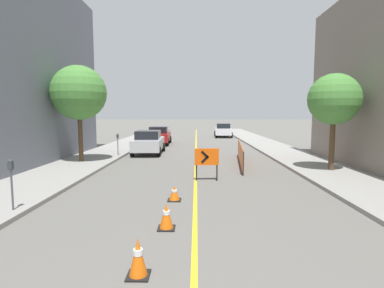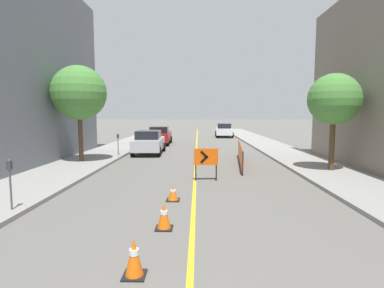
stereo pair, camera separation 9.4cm
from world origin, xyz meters
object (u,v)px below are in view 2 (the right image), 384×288
Objects in this scene: arrow_barricade_primary at (206,158)px; parked_car_curb_far at (224,130)px; parking_meter_far_curb at (118,140)px; traffic_cone_fifth at (173,193)px; parking_meter_near_curb at (10,174)px; traffic_cone_third at (134,257)px; street_tree_right_near at (334,100)px; parked_car_curb_mid at (160,135)px; street_tree_left_near at (79,93)px; parked_car_curb_near at (149,142)px; traffic_cone_fourth at (164,216)px.

parked_car_curb_far is (2.72, 23.11, -0.12)m from arrow_barricade_primary.
traffic_cone_fifth is at bearing -65.73° from parking_meter_far_curb.
parking_meter_near_curb is at bearing -145.85° from arrow_barricade_primary.
traffic_cone_third is 0.15× the size of parked_car_curb_far.
parking_meter_far_curb is 0.31× the size of street_tree_right_near.
street_tree_left_near is (-2.97, -10.42, 3.02)m from parked_car_curb_mid.
parked_car_curb_near is at bearing 82.30° from parking_meter_near_curb.
arrow_barricade_primary is (1.12, 5.15, 0.62)m from traffic_cone_fourth.
arrow_barricade_primary is 0.26× the size of street_tree_left_near.
arrow_barricade_primary is 0.30× the size of parked_car_curb_near.
traffic_cone_fourth is 19.84m from parked_car_curb_mid.
parked_car_curb_far reaches higher than traffic_cone_fifth.
parking_meter_far_curb is at bearing 124.95° from arrow_barricade_primary.
traffic_cone_fourth is at bearing -106.43° from arrow_barricade_primary.
street_tree_right_near is (6.93, 6.90, 3.04)m from traffic_cone_fourth.
arrow_barricade_primary is at bearing -67.72° from parked_car_curb_near.
parked_car_curb_mid is at bearing 74.08° from street_tree_left_near.
arrow_barricade_primary is 9.00m from parked_car_curb_near.
parked_car_curb_mid reaches higher than arrow_barricade_primary.
traffic_cone_fourth is 11.35m from street_tree_left_near.
street_tree_left_near is at bearing 121.12° from traffic_cone_fourth.
parking_meter_far_curb is (-4.24, 9.41, 0.85)m from traffic_cone_fifth.
parking_meter_near_curb is (-5.35, -4.22, 0.18)m from arrow_barricade_primary.
traffic_cone_third is at bearing -74.00° from parking_meter_far_curb.
parked_car_curb_near reaches higher than parking_meter_near_curb.
parked_car_curb_mid reaches higher than parking_meter_far_curb.
arrow_barricade_primary is 0.98× the size of parking_meter_far_curb.
street_tree_left_near is (-1.35, 8.31, 2.72)m from parking_meter_near_curb.
parking_meter_near_curb reaches higher than traffic_cone_fourth.
parked_car_curb_far is at bearing 65.00° from parked_car_curb_near.
traffic_cone_fifth is 0.36× the size of parking_meter_far_curb.
traffic_cone_fourth is at bearing 82.83° from traffic_cone_third.
parking_meter_near_curb is at bearing -151.82° from street_tree_right_near.
parked_car_curb_far reaches higher than parking_meter_near_curb.
street_tree_left_near is at bearing -113.06° from parked_car_curb_far.
traffic_cone_third is 0.15× the size of parked_car_curb_mid.
arrow_barricade_primary is 6.82m from parking_meter_near_curb.
parked_car_curb_mid is at bearing -123.58° from parked_car_curb_far.
parking_meter_far_curb is 0.26× the size of street_tree_left_near.
parked_car_curb_far is 18.39m from parking_meter_far_curb.
parked_car_curb_near is 3.23× the size of parking_meter_far_curb.
parked_car_curb_mid is 10.75m from parked_car_curb_far.
street_tree_left_near is (-9.42, -19.02, 3.02)m from parked_car_curb_far.
traffic_cone_fifth is 11.35m from parked_car_curb_near.
street_tree_right_near reaches higher than traffic_cone_third.
parked_car_curb_far is (6.45, 8.60, 0.00)m from parked_car_curb_mid.
traffic_cone_fourth is 5.31m from arrow_barricade_primary.
street_tree_right_near is (11.15, 5.97, 2.24)m from parking_meter_near_curb.
arrow_barricade_primary reaches higher than traffic_cone_fourth.
traffic_cone_third is at bearing -37.23° from parking_meter_near_curb.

